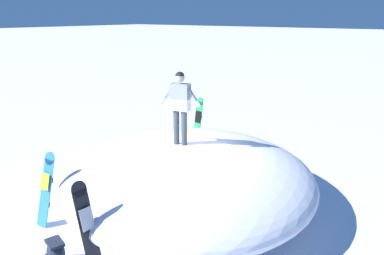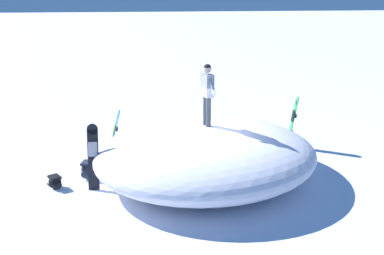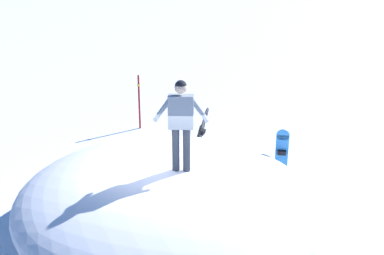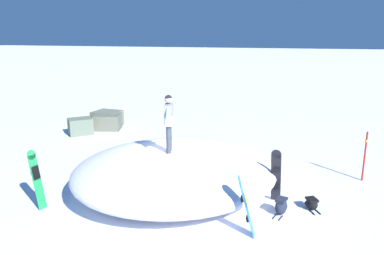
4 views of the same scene
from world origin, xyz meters
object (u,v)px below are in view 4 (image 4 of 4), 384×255
(snowboard_primary_upright, at_px, (246,205))
(snowboard_secondary_upright, at_px, (276,175))
(trail_marker_pole, at_px, (365,155))
(backpack_near, at_px, (311,203))
(backpack_far, at_px, (281,206))
(snowboarder_standing, at_px, (169,118))
(snowboard_tertiary_upright, at_px, (36,179))

(snowboard_primary_upright, bearing_deg, snowboard_secondary_upright, -14.67)
(snowboard_secondary_upright, relative_size, trail_marker_pole, 0.99)
(backpack_near, relative_size, backpack_far, 0.92)
(snowboard_secondary_upright, relative_size, backpack_far, 2.47)
(backpack_far, bearing_deg, trail_marker_pole, -36.51)
(snowboarder_standing, bearing_deg, snowboard_secondary_upright, -81.82)
(snowboard_secondary_upright, height_order, backpack_near, snowboard_secondary_upright)
(snowboard_primary_upright, xyz_separation_m, snowboard_secondary_upright, (2.05, -0.54, 0.07))
(snowboard_primary_upright, bearing_deg, backpack_far, -28.94)
(snowboard_secondary_upright, xyz_separation_m, trail_marker_pole, (2.64, -2.68, 0.02))
(snowboard_tertiary_upright, bearing_deg, snowboard_primary_upright, -87.52)
(backpack_near, distance_m, backpack_far, 0.98)
(snowboard_primary_upright, xyz_separation_m, backpack_near, (1.96, -1.57, -0.64))
(snowboard_secondary_upright, height_order, backpack_far, snowboard_secondary_upright)
(snowboarder_standing, height_order, snowboard_secondary_upright, snowboarder_standing)
(snowboarder_standing, bearing_deg, trail_marker_pole, -61.87)
(snowboard_secondary_upright, distance_m, snowboard_tertiary_upright, 6.77)
(snowboard_tertiary_upright, xyz_separation_m, backpack_near, (2.21, -7.40, -0.71))
(snowboarder_standing, xyz_separation_m, backpack_far, (-0.21, -3.33, -2.19))
(snowboard_tertiary_upright, distance_m, trail_marker_pole, 10.31)
(snowboard_primary_upright, relative_size, trail_marker_pole, 0.92)
(snowboard_primary_upright, distance_m, snowboard_tertiary_upright, 5.84)
(snowboard_tertiary_upright, height_order, backpack_far, snowboard_tertiary_upright)
(snowboard_primary_upright, xyz_separation_m, snowboard_tertiary_upright, (-0.25, 5.83, 0.08))
(snowboard_secondary_upright, height_order, snowboard_tertiary_upright, snowboard_tertiary_upright)
(snowboard_primary_upright, xyz_separation_m, trail_marker_pole, (4.69, -3.21, 0.09))
(snowboard_primary_upright, bearing_deg, snowboard_tertiary_upright, 92.48)
(snowboarder_standing, xyz_separation_m, snowboard_secondary_upright, (0.45, -3.10, -1.56))
(snowboard_primary_upright, distance_m, backpack_far, 1.69)
(backpack_near, xyz_separation_m, backpack_far, (-0.57, 0.80, 0.07))
(backpack_far, relative_size, trail_marker_pole, 0.40)
(backpack_near, height_order, trail_marker_pole, trail_marker_pole)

